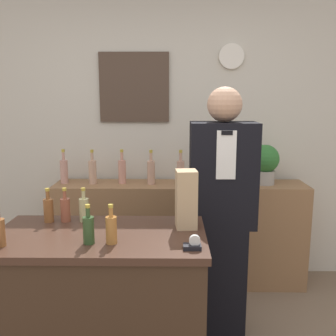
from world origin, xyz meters
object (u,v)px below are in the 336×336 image
Objects in this scene: tape_dispenser at (193,245)px; shopkeeper at (222,217)px; paper_bag at (186,199)px; potted_plant at (265,163)px.

shopkeeper is at bearing 71.77° from tape_dispenser.
paper_bag reaches higher than tape_dispenser.
shopkeeper is 5.04× the size of potted_plant.
paper_bag is at bearing 94.42° from tape_dispenser.
paper_bag is at bearing -122.18° from potted_plant.
potted_plant is 1.63m from tape_dispenser.
tape_dispenser is at bearing -85.58° from paper_bag.
tape_dispenser is at bearing -108.23° from shopkeeper.
shopkeeper is 19.33× the size of tape_dispenser.
tape_dispenser is (-0.70, -1.46, -0.16)m from potted_plant.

